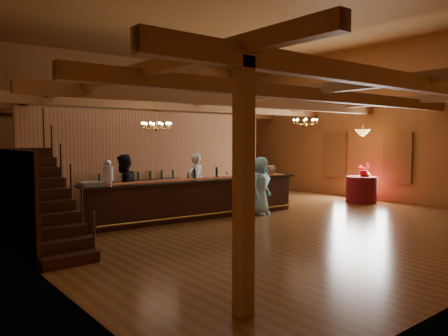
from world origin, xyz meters
TOP-DOWN VIEW (x-y plane):
  - floor at (0.00, 0.00)m, footprint 14.00×14.00m
  - ceiling at (0.00, 0.00)m, footprint 14.00×14.00m
  - wall_back at (0.00, 7.00)m, footprint 12.00×0.10m
  - wall_left at (-6.00, 0.00)m, footprint 0.10×14.00m
  - wall_right at (6.00, 0.00)m, footprint 0.10×14.00m
  - beam_grid at (0.00, 0.51)m, footprint 11.90×13.90m
  - support_posts at (0.00, -0.50)m, footprint 9.20×10.20m
  - partition_wall at (-0.50, 3.50)m, footprint 9.00×0.18m
  - window_right_front at (5.95, -1.60)m, footprint 0.12×1.05m
  - window_right_back at (5.95, 1.00)m, footprint 0.12×1.05m
  - staircase at (-5.45, -0.74)m, footprint 1.00×2.80m
  - backroom_boxes at (-0.29, 5.50)m, footprint 4.10×0.60m
  - tasting_bar at (-1.12, 0.27)m, footprint 6.52×1.36m
  - beverage_dispenser at (-3.60, 0.53)m, footprint 0.26×0.26m
  - glass_rack_tray at (-4.07, 0.47)m, footprint 0.50×0.50m
  - raffle_drum at (1.42, 0.01)m, footprint 0.34×0.24m
  - bar_bottle_0 at (-1.11, 0.40)m, footprint 0.07×0.07m
  - bar_bottle_1 at (-0.39, 0.34)m, footprint 0.07×0.07m
  - backbar_shelf at (-1.40, 3.16)m, footprint 3.06×0.70m
  - round_table at (4.97, -0.86)m, footprint 1.03×1.03m
  - chandelier_left at (-1.95, 1.03)m, footprint 0.80×0.80m
  - chandelier_right at (3.49, 0.41)m, footprint 0.80×0.80m
  - pendant_lamp at (4.97, -0.86)m, footprint 0.52×0.52m
  - bartender at (-0.59, 1.14)m, footprint 0.69×0.50m
  - staff_second at (-2.95, 1.04)m, footprint 1.10×1.06m
  - guest at (0.62, -0.42)m, footprint 0.95×0.77m
  - floor_plant at (2.67, 3.69)m, footprint 0.94×0.86m
  - table_flowers at (5.12, -0.84)m, footprint 0.50×0.45m
  - table_vase at (5.11, -1.00)m, footprint 0.17×0.17m

SIDE VIEW (x-z plane):
  - floor at x=0.00m, z-range 0.00..0.00m
  - backbar_shelf at x=-1.40m, z-range 0.00..0.85m
  - round_table at x=4.97m, z-range 0.00..0.89m
  - backroom_boxes at x=-0.29m, z-range -0.02..1.08m
  - tasting_bar at x=-1.12m, z-range 0.00..1.09m
  - floor_plant at x=2.67m, z-range 0.00..1.38m
  - guest at x=0.62m, z-range 0.00..1.67m
  - bartender at x=-0.59m, z-range 0.00..1.76m
  - staff_second at x=-2.95m, z-range 0.00..1.78m
  - staircase at x=-5.45m, z-range 0.00..2.00m
  - table_vase at x=5.11m, z-range 0.89..1.17m
  - glass_rack_tray at x=-4.07m, z-range 1.08..1.18m
  - table_flowers at x=5.12m, z-range 0.89..1.37m
  - bar_bottle_0 at x=-1.11m, z-range 1.08..1.38m
  - bar_bottle_1 at x=-0.39m, z-range 1.08..1.38m
  - raffle_drum at x=1.42m, z-range 1.11..1.41m
  - beverage_dispenser at x=-3.60m, z-range 1.07..1.67m
  - window_right_front at x=5.95m, z-range 0.67..2.42m
  - window_right_back at x=5.95m, z-range 0.67..2.42m
  - partition_wall at x=-0.50m, z-range 0.00..3.10m
  - support_posts at x=0.00m, z-range 0.00..3.20m
  - pendant_lamp at x=4.97m, z-range 1.95..2.85m
  - chandelier_left at x=-1.95m, z-range 2.16..2.96m
  - wall_back at x=0.00m, z-range 0.00..5.50m
  - wall_left at x=-6.00m, z-range 0.00..5.50m
  - wall_right at x=6.00m, z-range 0.00..5.50m
  - chandelier_right at x=3.49m, z-range 2.49..3.07m
  - beam_grid at x=0.00m, z-range 3.05..3.44m
  - ceiling at x=0.00m, z-range 5.50..5.50m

